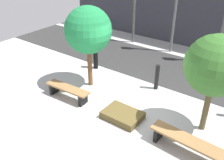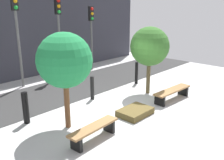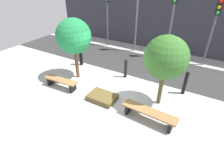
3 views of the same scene
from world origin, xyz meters
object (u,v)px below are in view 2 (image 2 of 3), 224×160
Objects in this scene: tree_behind_left_bench at (65,61)px; traffic_light_east at (91,27)px; traffic_light_mid_west at (17,24)px; traffic_light_mid_east at (59,24)px; bench_right at (172,92)px; bollard_center at (137,73)px; bollard_far_left at (26,108)px; tree_behind_right_bench at (150,47)px; bench_left at (94,130)px; planter_bed at (135,112)px; bollard_left at (92,88)px.

tree_behind_left_bench is 0.83× the size of traffic_light_east.
traffic_light_mid_west is 4.38m from traffic_light_east.
traffic_light_mid_east is (2.18, -0.00, -0.14)m from traffic_light_mid_west.
traffic_light_mid_west is (-3.22, 5.96, 2.54)m from bench_right.
bench_right is 1.90× the size of bollard_center.
bollard_center is at bearing -96.40° from traffic_light_east.
bollard_center is at bearing 0.00° from bollard_far_left.
bollard_center is at bearing 58.26° from tree_behind_right_bench.
traffic_light_east is at bearing 44.52° from bench_left.
planter_bed is at bearing -79.28° from traffic_light_mid_west.
traffic_light_east is (1.14, 5.95, 2.14)m from bench_right.
planter_bed is 3.02m from tree_behind_right_bench.
bollard_far_left reaches higher than bench_left.
bollard_left reaches higher than bench_left.
traffic_light_mid_east is at bearing 58.33° from bench_left.
tree_behind_right_bench is 0.71× the size of traffic_light_mid_east.
traffic_light_mid_west is 2.18m from traffic_light_mid_east.
bollard_left is at bearing 44.91° from bench_left.
tree_behind_right_bench is 4.93m from traffic_light_east.
planter_bed is 0.41× the size of tree_behind_right_bench.
bollard_far_left is at bearing 142.78° from planter_bed.
bollard_left is at bearing 135.09° from bench_right.
bollard_left reaches higher than bench_right.
bollard_center is 4.09m from traffic_light_east.
bollard_far_left is 7.37m from traffic_light_east.
planter_bed is at bearing -24.73° from tree_behind_left_bench.
tree_behind_left_bench is (-0.00, 1.18, 1.80)m from bench_left.
bollard_left reaches higher than planter_bed.
traffic_light_east is at bearing -0.02° from traffic_light_mid_west.
traffic_light_mid_west reaches higher than tree_behind_right_bench.
bench_left is at bearing -132.19° from traffic_light_east.
bench_right is 7.23m from traffic_light_mid_west.
tree_behind_left_bench is 0.70× the size of traffic_light_mid_west.
bollard_center is (2.87, 0.00, 0.06)m from bollard_left.
bench_left is 1.59× the size of bollard_center.
bollard_center is (5.00, 2.38, 0.22)m from bench_left.
bench_left is at bearing -154.54° from bollard_center.
bench_left is 5.54m from bollard_center.
bench_left is at bearing -174.63° from planter_bed.
tree_behind_right_bench is 2.89m from bollard_left.
tree_behind_left_bench reaches higher than bollard_center.
traffic_light_east is (6.14, 3.58, 1.95)m from bollard_far_left.
traffic_light_mid_east is at bearing 103.17° from bench_right.
tree_behind_left_bench is (-4.25, 1.18, 1.79)m from bench_right.
traffic_light_east is (2.18, -0.00, -0.26)m from traffic_light_mid_east.
traffic_light_mid_east reaches higher than planter_bed.
bollard_center is 0.30× the size of traffic_light_east.
bench_left is 2.50m from bollard_far_left.
bollard_center reaches higher than bench_right.
planter_bed is 6.48m from traffic_light_mid_west.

